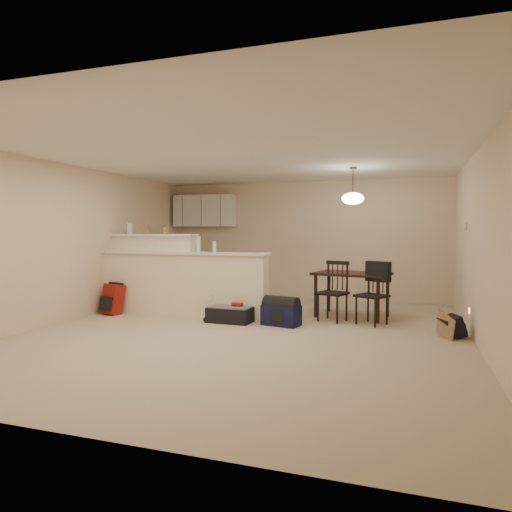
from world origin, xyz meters
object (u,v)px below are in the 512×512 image
at_px(navy_duffel, 281,315).
at_px(red_backpack, 113,299).
at_px(dining_chair_far, 372,294).
at_px(black_daypack, 452,327).
at_px(pendant_lamp, 353,198).
at_px(dining_chair_near, 332,291).
at_px(dining_table, 352,278).
at_px(suitcase, 231,315).

bearing_deg(navy_duffel, red_backpack, -167.78).
height_order(dining_chair_far, black_daypack, dining_chair_far).
distance_m(pendant_lamp, black_daypack, 2.59).
xyz_separation_m(dining_chair_near, red_backpack, (-3.72, -0.58, -0.22)).
relative_size(dining_table, dining_chair_near, 1.38).
distance_m(dining_table, black_daypack, 1.88).
height_order(navy_duffel, black_daypack, navy_duffel).
height_order(dining_table, suitcase, dining_table).
bearing_deg(black_daypack, navy_duffel, 69.37).
height_order(pendant_lamp, suitcase, pendant_lamp).
xyz_separation_m(dining_table, suitcase, (-1.77, -1.04, -0.54)).
relative_size(red_backpack, navy_duffel, 0.92).
distance_m(suitcase, navy_duffel, 0.83).
bearing_deg(dining_chair_near, dining_table, 80.60).
distance_m(dining_chair_near, red_backpack, 3.77).
xyz_separation_m(pendant_lamp, dining_chair_near, (-0.25, -0.46, -1.51)).
distance_m(red_backpack, black_daypack, 5.45).
bearing_deg(suitcase, red_backpack, -178.23).
distance_m(pendant_lamp, dining_chair_far, 1.65).
bearing_deg(dining_table, dining_chair_far, -45.56).
bearing_deg(navy_duffel, pendant_lamp, 60.31).
bearing_deg(dining_chair_near, pendant_lamp, 80.60).
xyz_separation_m(dining_table, black_daypack, (1.47, -1.04, -0.52)).
height_order(pendant_lamp, dining_chair_far, pendant_lamp).
height_order(dining_table, navy_duffel, dining_table).
bearing_deg(dining_table, red_backpack, -154.77).
distance_m(dining_table, suitcase, 2.12).
bearing_deg(suitcase, navy_duffel, 1.77).
bearing_deg(pendant_lamp, suitcase, -149.43).
relative_size(suitcase, red_backpack, 1.34).
bearing_deg(pendant_lamp, dining_table, 45.00).
bearing_deg(black_daypack, suitcase, 69.37).
relative_size(pendant_lamp, red_backpack, 1.20).
relative_size(dining_table, dining_chair_far, 1.39).
relative_size(red_backpack, black_daypack, 1.65).
bearing_deg(black_daypack, red_backpack, 69.37).
bearing_deg(dining_chair_far, pendant_lamp, 152.92).
xyz_separation_m(suitcase, red_backpack, (-2.21, 0.00, 0.14)).
bearing_deg(red_backpack, dining_table, 30.79).
bearing_deg(red_backpack, navy_duffel, 16.07).
xyz_separation_m(navy_duffel, black_daypack, (2.41, 0.00, -0.02)).
bearing_deg(suitcase, dining_chair_near, 22.70).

